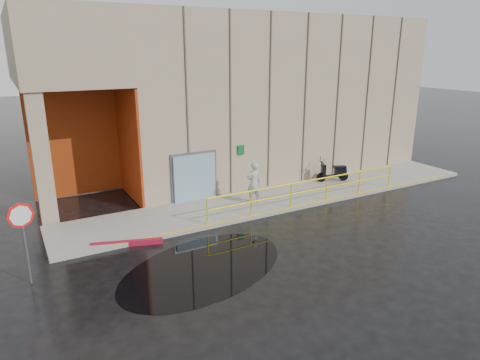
% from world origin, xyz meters
% --- Properties ---
extents(ground, '(120.00, 120.00, 0.00)m').
position_xyz_m(ground, '(0.00, 0.00, 0.00)').
color(ground, black).
rests_on(ground, ground).
extents(sidewalk, '(20.00, 3.00, 0.15)m').
position_xyz_m(sidewalk, '(4.00, 4.50, 0.07)').
color(sidewalk, gray).
rests_on(sidewalk, ground).
extents(building, '(20.00, 10.17, 8.00)m').
position_xyz_m(building, '(5.10, 10.98, 4.21)').
color(building, gray).
rests_on(building, ground).
extents(guardrail, '(9.56, 0.06, 1.03)m').
position_xyz_m(guardrail, '(4.25, 3.15, 0.68)').
color(guardrail, '#FFE90D').
rests_on(guardrail, sidewalk).
extents(person, '(0.68, 0.47, 1.78)m').
position_xyz_m(person, '(2.22, 4.34, 1.04)').
color(person, '#ADADB2').
rests_on(person, sidewalk).
extents(scooter, '(1.65, 1.03, 1.24)m').
position_xyz_m(scooter, '(7.24, 5.10, 0.86)').
color(scooter, black).
rests_on(scooter, sidewalk).
extents(stop_sign, '(0.72, 0.23, 2.46)m').
position_xyz_m(stop_sign, '(-6.58, 1.98, 1.80)').
color(stop_sign, slate).
rests_on(stop_sign, ground).
extents(red_curb, '(2.34, 0.91, 0.18)m').
position_xyz_m(red_curb, '(-3.54, 3.10, 0.09)').
color(red_curb, maroon).
rests_on(red_curb, ground).
extents(puddle, '(6.70, 5.33, 0.01)m').
position_xyz_m(puddle, '(-1.88, 0.45, 0.00)').
color(puddle, black).
rests_on(puddle, ground).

